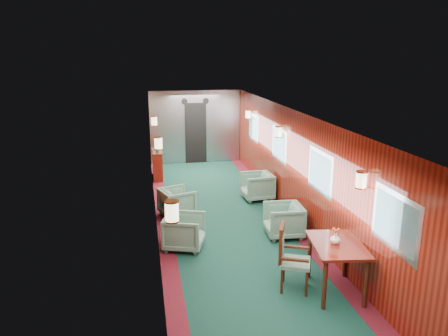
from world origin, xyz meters
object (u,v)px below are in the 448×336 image
at_px(credenza, 157,164).
at_px(armchair_left_far, 177,202).
at_px(armchair_left_near, 185,232).
at_px(dining_table, 337,251).
at_px(side_chair, 289,255).
at_px(armchair_right_far, 257,186).
at_px(armchair_right_near, 284,220).

relative_size(credenza, armchair_left_far, 1.56).
relative_size(credenza, armchair_left_near, 1.54).
relative_size(dining_table, side_chair, 1.10).
xyz_separation_m(dining_table, armchair_right_far, (-0.07, 4.48, -0.34)).
bearing_deg(armchair_right_far, side_chair, -11.65).
bearing_deg(dining_table, armchair_left_near, 145.02).
relative_size(dining_table, credenza, 1.05).
bearing_deg(credenza, side_chair, -74.98).
bearing_deg(armchair_left_near, armchair_left_far, 18.44).
bearing_deg(credenza, armchair_right_far, -44.64).
distance_m(dining_table, armchair_right_far, 4.50).
relative_size(dining_table, armchair_right_near, 1.60).
height_order(armchair_left_far, armchair_right_far, armchair_right_far).
distance_m(armchair_left_near, armchair_right_far, 3.24).
height_order(credenza, armchair_right_far, credenza).
xyz_separation_m(armchair_left_near, armchair_right_near, (2.01, 0.20, 0.00)).
height_order(dining_table, credenza, credenza).
height_order(credenza, armchair_left_far, credenza).
distance_m(side_chair, credenza, 6.85).
height_order(dining_table, armchair_right_far, dining_table).
relative_size(side_chair, armchair_right_near, 1.45).
relative_size(side_chair, credenza, 0.95).
bearing_deg(armchair_right_far, credenza, -138.13).
xyz_separation_m(side_chair, armchair_right_near, (0.55, 1.95, -0.24)).
distance_m(side_chair, armchair_left_far, 3.77).
height_order(armchair_left_near, armchair_left_far, armchair_left_near).
xyz_separation_m(side_chair, armchair_right_far, (0.61, 4.26, -0.23)).
xyz_separation_m(armchair_left_near, armchair_right_far, (2.06, 2.50, 0.01)).
bearing_deg(armchair_right_near, armchair_right_far, -178.22).
height_order(side_chair, armchair_right_near, side_chair).
relative_size(credenza, armchair_right_near, 1.52).
bearing_deg(armchair_right_near, credenza, -150.27).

